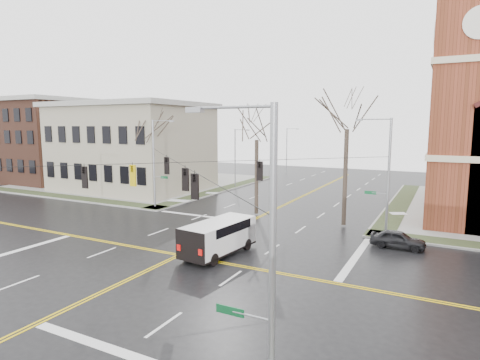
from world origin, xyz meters
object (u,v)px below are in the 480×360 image
at_px(tree_nw_far, 154,135).
at_px(tree_ne, 347,122).
at_px(streetlight_north_b, 287,148).
at_px(signal_pole_nw, 155,161).
at_px(streetlight_north_a, 236,155).
at_px(signal_pole_se, 266,261).
at_px(tree_nw_near, 257,135).
at_px(cargo_van, 221,234).
at_px(parked_car_a, 398,239).
at_px(signal_pole_ne, 386,173).

height_order(tree_nw_far, tree_ne, tree_ne).
bearing_deg(tree_nw_far, tree_ne, -3.57).
relative_size(streetlight_north_b, tree_ne, 0.66).
bearing_deg(signal_pole_nw, streetlight_north_a, 87.68).
bearing_deg(streetlight_north_a, tree_ne, -39.42).
height_order(streetlight_north_b, tree_ne, tree_ne).
height_order(signal_pole_se, tree_ne, tree_ne).
bearing_deg(tree_ne, signal_pole_se, -81.98).
xyz_separation_m(signal_pole_nw, tree_nw_near, (10.69, 1.86, 2.74)).
distance_m(cargo_van, tree_nw_far, 21.05).
height_order(parked_car_a, tree_ne, tree_ne).
distance_m(signal_pole_nw, cargo_van, 17.23).
xyz_separation_m(tree_nw_far, tree_nw_near, (12.83, -0.73, 0.16)).
distance_m(signal_pole_nw, parked_car_a, 24.60).
xyz_separation_m(cargo_van, tree_nw_near, (-2.91, 11.80, 6.37)).
distance_m(parked_car_a, tree_nw_near, 15.88).
distance_m(signal_pole_ne, streetlight_north_b, 42.61).
bearing_deg(signal_pole_ne, streetlight_north_a, 143.10).
height_order(signal_pole_ne, tree_ne, tree_ne).
distance_m(signal_pole_ne, cargo_van, 13.92).
xyz_separation_m(signal_pole_nw, streetlight_north_b, (0.67, 36.50, -0.48)).
bearing_deg(signal_pole_ne, cargo_van, -132.30).
bearing_deg(cargo_van, streetlight_north_b, 111.80).
xyz_separation_m(streetlight_north_a, parked_car_a, (23.36, -19.60, -3.84)).
distance_m(streetlight_north_b, parked_car_a, 46.13).
xyz_separation_m(signal_pole_ne, streetlight_north_b, (-21.97, 36.50, -0.48)).
relative_size(streetlight_north_b, tree_nw_near, 0.75).
bearing_deg(parked_car_a, signal_pole_ne, 25.57).
xyz_separation_m(signal_pole_se, tree_ne, (-3.42, 24.25, 3.87)).
height_order(signal_pole_nw, parked_car_a, signal_pole_nw).
height_order(signal_pole_ne, signal_pole_se, same).
xyz_separation_m(signal_pole_nw, tree_nw_far, (-2.14, 2.58, 2.59)).
bearing_deg(cargo_van, tree_nw_near, 110.10).
relative_size(signal_pole_se, cargo_van, 1.47).
bearing_deg(signal_pole_nw, parked_car_a, -7.35).
bearing_deg(cargo_van, signal_pole_ne, 53.95).
relative_size(streetlight_north_b, cargo_van, 1.31).
height_order(signal_pole_nw, signal_pole_se, same).
height_order(streetlight_north_a, tree_nw_near, tree_nw_near).
height_order(cargo_van, tree_nw_far, tree_nw_far).
bearing_deg(cargo_van, parked_car_a, 39.53).
xyz_separation_m(signal_pole_se, parked_car_a, (1.38, 19.90, -4.32)).
distance_m(signal_pole_se, cargo_van, 16.29).
bearing_deg(streetlight_north_b, signal_pole_se, -69.73).
relative_size(signal_pole_nw, parked_car_a, 2.43).
relative_size(signal_pole_ne, tree_ne, 0.74).
height_order(signal_pole_se, tree_nw_near, tree_nw_near).
height_order(signal_pole_ne, tree_nw_near, tree_nw_near).
bearing_deg(tree_nw_near, signal_pole_nw, -170.15).
bearing_deg(tree_nw_far, cargo_van, -38.51).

